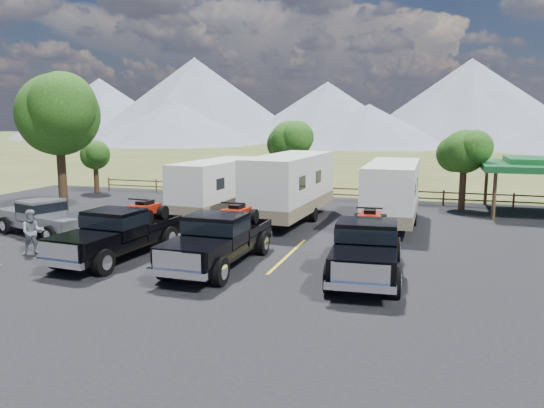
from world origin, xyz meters
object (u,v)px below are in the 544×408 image
(tree_big_nw, at_px, (58,115))
(rig_center, at_px, (219,238))
(rig_left, at_px, (119,232))
(pickup_silver, at_px, (44,217))
(trailer_left, at_px, (217,187))
(pavilion, at_px, (540,166))
(trailer_right, at_px, (392,193))
(rig_right, at_px, (367,245))
(trailer_center, at_px, (290,187))
(person_b, at_px, (33,232))

(tree_big_nw, xyz_separation_m, rig_center, (12.50, -7.17, -4.51))
(rig_left, distance_m, pickup_silver, 6.02)
(tree_big_nw, bearing_deg, pickup_silver, -60.04)
(trailer_left, bearing_deg, rig_left, -85.91)
(pavilion, height_order, trailer_right, trailer_right)
(trailer_left, xyz_separation_m, trailer_right, (9.43, 0.10, 0.05))
(tree_big_nw, distance_m, rig_left, 11.98)
(pickup_silver, bearing_deg, pavilion, 137.35)
(rig_right, bearing_deg, rig_left, 178.92)
(rig_left, relative_size, trailer_center, 0.65)
(rig_right, relative_size, trailer_left, 0.74)
(trailer_right, bearing_deg, person_b, -142.65)
(rig_right, bearing_deg, pavilion, 58.44)
(person_b, bearing_deg, pickup_silver, 78.51)
(tree_big_nw, relative_size, rig_right, 1.18)
(trailer_center, relative_size, pickup_silver, 1.72)
(pavilion, distance_m, trailer_right, 9.64)
(pickup_silver, bearing_deg, rig_center, 94.68)
(trailer_center, height_order, trailer_right, trailer_center)
(trailer_right, bearing_deg, pickup_silver, -154.97)
(rig_right, distance_m, trailer_left, 12.83)
(pavilion, relative_size, person_b, 3.43)
(rig_center, distance_m, person_b, 7.73)
(tree_big_nw, bearing_deg, trailer_left, 13.38)
(tree_big_nw, bearing_deg, trailer_right, 6.77)
(tree_big_nw, height_order, rig_right, tree_big_nw)
(trailer_center, bearing_deg, pickup_silver, -142.56)
(trailer_left, bearing_deg, trailer_right, 5.69)
(rig_center, relative_size, trailer_right, 0.72)
(rig_right, relative_size, pickup_silver, 1.14)
(trailer_left, bearing_deg, person_b, -105.50)
(rig_left, distance_m, trailer_left, 9.33)
(tree_big_nw, xyz_separation_m, trailer_left, (8.53, 2.03, -3.94))
(trailer_left, relative_size, pickup_silver, 1.53)
(trailer_left, bearing_deg, tree_big_nw, -161.57)
(rig_center, distance_m, rig_right, 5.33)
(rig_center, relative_size, person_b, 3.61)
(pavilion, xyz_separation_m, person_b, (-20.74, -15.86, -1.84))
(rig_center, distance_m, trailer_left, 10.03)
(trailer_center, relative_size, person_b, 5.56)
(pavilion, distance_m, pickup_silver, 26.18)
(trailer_left, xyz_separation_m, pickup_silver, (-5.69, -6.95, -0.75))
(pavilion, xyz_separation_m, rig_center, (-13.04, -15.14, -1.70))
(pickup_silver, bearing_deg, trailer_center, 141.66)
(rig_left, bearing_deg, pickup_silver, 161.46)
(trailer_left, bearing_deg, rig_center, -61.58)
(tree_big_nw, height_order, person_b, tree_big_nw)
(pavilion, relative_size, pickup_silver, 1.06)
(rig_right, xyz_separation_m, trailer_left, (-9.30, 8.83, 0.57))
(pavilion, bearing_deg, pickup_silver, -150.41)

